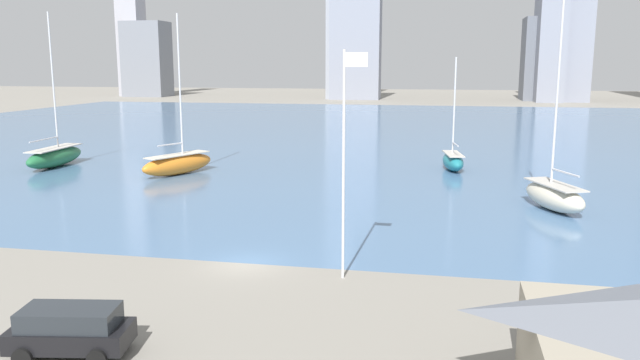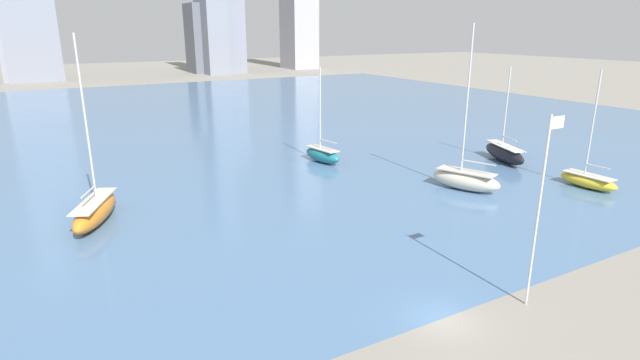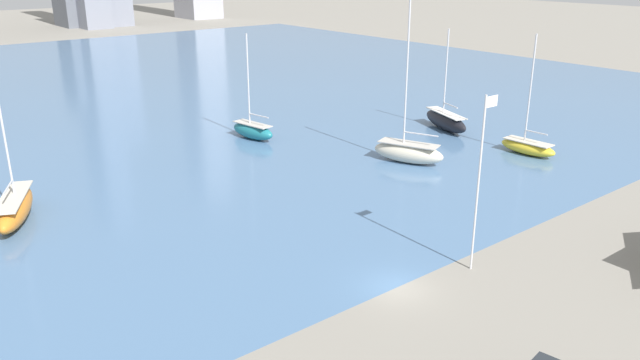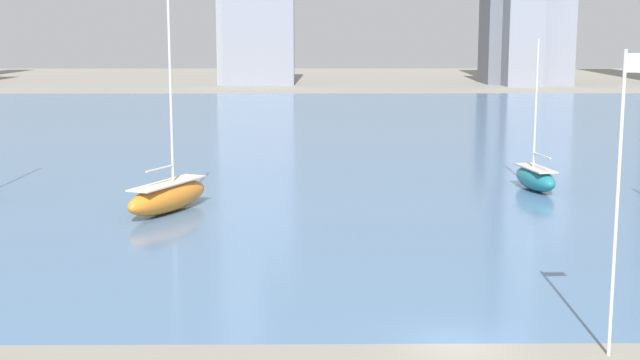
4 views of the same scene
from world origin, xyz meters
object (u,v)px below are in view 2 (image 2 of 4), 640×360
Objects in this scene: sailboat_orange at (95,210)px; sailboat_cream at (466,179)px; flag_pole at (540,207)px; sailboat_yellow at (588,180)px; sailboat_teal at (322,154)px; sailboat_black at (504,153)px.

sailboat_cream is (35.03, -9.08, 0.00)m from sailboat_orange.
flag_pole is 35.50m from sailboat_orange.
sailboat_yellow reaches higher than flag_pole.
sailboat_teal is (5.96, 35.87, -5.38)m from flag_pole.
flag_pole is at bearing -155.63° from sailboat_yellow.
sailboat_black is at bearing 83.47° from sailboat_yellow.
sailboat_orange reaches higher than sailboat_teal.
sailboat_orange is at bearing 127.95° from flag_pole.
flag_pole is 23.54m from sailboat_cream.
sailboat_yellow is (25.35, 12.64, -5.54)m from flag_pole.
flag_pole is 0.95× the size of sailboat_yellow.
sailboat_yellow is (46.94, -15.04, -0.30)m from sailboat_orange.
sailboat_black is 23.19m from sailboat_teal.
sailboat_cream is at bearing 10.14° from sailboat_orange.
sailboat_orange is 1.28× the size of sailboat_yellow.
sailboat_black is at bearing 21.06° from sailboat_orange.
flag_pole is at bearing -117.66° from sailboat_black.
sailboat_teal is 30.25m from sailboat_yellow.
sailboat_cream is (-12.84, -6.06, 0.03)m from sailboat_black.
flag_pole is at bearing -27.38° from sailboat_orange.
sailboat_cream is at bearing 151.26° from sailboat_yellow.
sailboat_black reaches higher than flag_pole.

